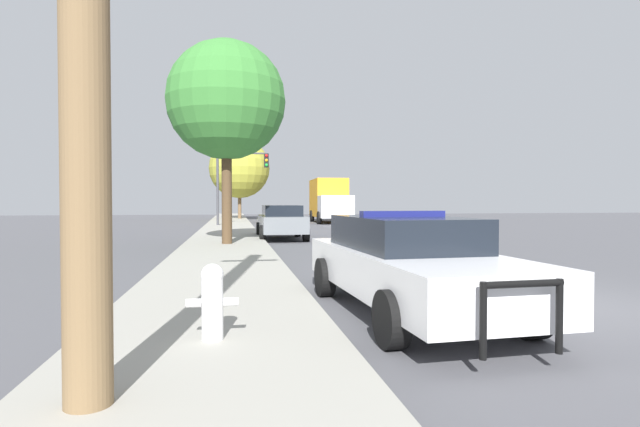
{
  "coord_description": "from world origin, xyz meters",
  "views": [
    {
      "loc": [
        -4.85,
        -7.12,
        1.65
      ],
      "look_at": [
        -0.28,
        18.86,
        0.99
      ],
      "focal_mm": 28.0,
      "sensor_mm": 36.0,
      "label": 1
    }
  ],
  "objects_px": {
    "police_car": "(408,262)",
    "box_truck": "(329,200)",
    "traffic_light": "(239,172)",
    "tree_sidewalk_near": "(226,101)",
    "car_background_midblock": "(281,221)",
    "tree_sidewalk_far": "(239,168)",
    "fire_hydrant": "(212,299)"
  },
  "relations": [
    {
      "from": "police_car",
      "to": "box_truck",
      "type": "height_order",
      "value": "box_truck"
    },
    {
      "from": "traffic_light",
      "to": "box_truck",
      "type": "bearing_deg",
      "value": 37.97
    },
    {
      "from": "police_car",
      "to": "tree_sidewalk_near",
      "type": "relative_size",
      "value": 0.74
    },
    {
      "from": "car_background_midblock",
      "to": "box_truck",
      "type": "relative_size",
      "value": 0.61
    },
    {
      "from": "tree_sidewalk_near",
      "to": "police_car",
      "type": "bearing_deg",
      "value": -76.14
    },
    {
      "from": "tree_sidewalk_near",
      "to": "tree_sidewalk_far",
      "type": "distance_m",
      "value": 26.21
    },
    {
      "from": "traffic_light",
      "to": "tree_sidewalk_far",
      "type": "bearing_deg",
      "value": 89.04
    },
    {
      "from": "box_truck",
      "to": "traffic_light",
      "type": "bearing_deg",
      "value": 40.29
    },
    {
      "from": "fire_hydrant",
      "to": "tree_sidewalk_far",
      "type": "distance_m",
      "value": 38.92
    },
    {
      "from": "traffic_light",
      "to": "box_truck",
      "type": "distance_m",
      "value": 9.0
    },
    {
      "from": "fire_hydrant",
      "to": "box_truck",
      "type": "height_order",
      "value": "box_truck"
    },
    {
      "from": "police_car",
      "to": "traffic_light",
      "type": "xyz_separation_m",
      "value": [
        -2.12,
        25.44,
        2.73
      ]
    },
    {
      "from": "traffic_light",
      "to": "car_background_midblock",
      "type": "bearing_deg",
      "value": -81.38
    },
    {
      "from": "police_car",
      "to": "car_background_midblock",
      "type": "xyz_separation_m",
      "value": [
        -0.46,
        14.5,
        0.03
      ]
    },
    {
      "from": "fire_hydrant",
      "to": "traffic_light",
      "type": "relative_size",
      "value": 0.18
    },
    {
      "from": "tree_sidewalk_near",
      "to": "traffic_light",
      "type": "bearing_deg",
      "value": 87.55
    },
    {
      "from": "traffic_light",
      "to": "tree_sidewalk_near",
      "type": "bearing_deg",
      "value": -92.45
    },
    {
      "from": "traffic_light",
      "to": "tree_sidewalk_near",
      "type": "height_order",
      "value": "tree_sidewalk_near"
    },
    {
      "from": "traffic_light",
      "to": "tree_sidewalk_near",
      "type": "relative_size",
      "value": 0.66
    },
    {
      "from": "box_truck",
      "to": "tree_sidewalk_far",
      "type": "relative_size",
      "value": 1.06
    },
    {
      "from": "traffic_light",
      "to": "car_background_midblock",
      "type": "xyz_separation_m",
      "value": [
        1.66,
        -10.94,
        -2.7
      ]
    },
    {
      "from": "fire_hydrant",
      "to": "police_car",
      "type": "bearing_deg",
      "value": 27.31
    },
    {
      "from": "police_car",
      "to": "tree_sidewalk_far",
      "type": "xyz_separation_m",
      "value": [
        -1.92,
        37.28,
        3.79
      ]
    },
    {
      "from": "tree_sidewalk_near",
      "to": "box_truck",
      "type": "bearing_deg",
      "value": 69.05
    },
    {
      "from": "fire_hydrant",
      "to": "traffic_light",
      "type": "xyz_separation_m",
      "value": [
        0.64,
        26.86,
        2.91
      ]
    },
    {
      "from": "car_background_midblock",
      "to": "box_truck",
      "type": "height_order",
      "value": "box_truck"
    },
    {
      "from": "traffic_light",
      "to": "box_truck",
      "type": "height_order",
      "value": "traffic_light"
    },
    {
      "from": "box_truck",
      "to": "tree_sidewalk_near",
      "type": "xyz_separation_m",
      "value": [
        -7.58,
        -19.79,
        3.45
      ]
    },
    {
      "from": "tree_sidewalk_far",
      "to": "car_background_midblock",
      "type": "bearing_deg",
      "value": -86.33
    },
    {
      "from": "traffic_light",
      "to": "tree_sidewalk_far",
      "type": "distance_m",
      "value": 11.89
    },
    {
      "from": "box_truck",
      "to": "tree_sidewalk_far",
      "type": "distance_m",
      "value": 9.72
    },
    {
      "from": "fire_hydrant",
      "to": "box_truck",
      "type": "xyz_separation_m",
      "value": [
        7.6,
        32.3,
        1.19
      ]
    }
  ]
}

